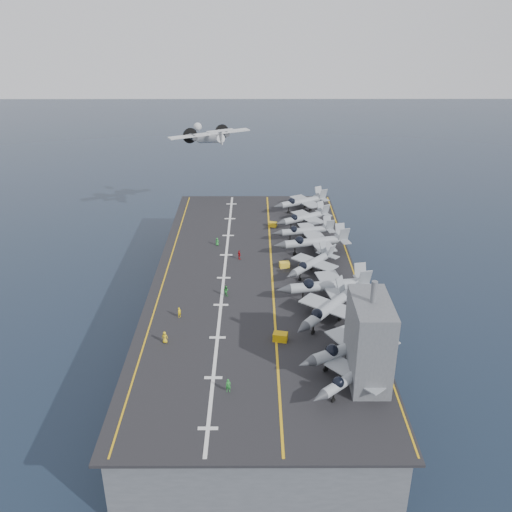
{
  "coord_description": "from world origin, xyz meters",
  "views": [
    {
      "loc": [
        -0.28,
        -93.94,
        59.04
      ],
      "look_at": [
        0.0,
        4.0,
        13.0
      ],
      "focal_mm": 40.0,
      "sensor_mm": 36.0,
      "label": 1
    }
  ],
  "objects_px": {
    "fighter_jet_0": "(353,375)",
    "transport_plane": "(210,139)",
    "tow_cart_a": "(280,337)",
    "island_superstructure": "(370,332)"
  },
  "relations": [
    {
      "from": "island_superstructure",
      "to": "transport_plane",
      "type": "relative_size",
      "value": 0.57
    },
    {
      "from": "fighter_jet_0",
      "to": "transport_plane",
      "type": "height_order",
      "value": "transport_plane"
    },
    {
      "from": "island_superstructure",
      "to": "tow_cart_a",
      "type": "relative_size",
      "value": 6.25
    },
    {
      "from": "tow_cart_a",
      "to": "transport_plane",
      "type": "relative_size",
      "value": 0.09
    },
    {
      "from": "island_superstructure",
      "to": "tow_cart_a",
      "type": "xyz_separation_m",
      "value": [
        -11.37,
        9.22,
        -6.85
      ]
    },
    {
      "from": "tow_cart_a",
      "to": "transport_plane",
      "type": "distance_m",
      "value": 74.17
    },
    {
      "from": "transport_plane",
      "to": "fighter_jet_0",
      "type": "bearing_deg",
      "value": -73.68
    },
    {
      "from": "island_superstructure",
      "to": "fighter_jet_0",
      "type": "height_order",
      "value": "island_superstructure"
    },
    {
      "from": "island_superstructure",
      "to": "tow_cart_a",
      "type": "height_order",
      "value": "island_superstructure"
    },
    {
      "from": "fighter_jet_0",
      "to": "tow_cart_a",
      "type": "distance_m",
      "value": 14.98
    }
  ]
}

